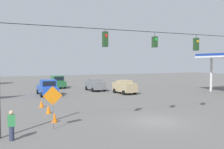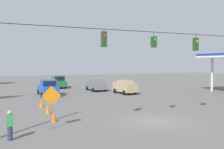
{
  "view_description": "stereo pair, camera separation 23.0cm",
  "coord_description": "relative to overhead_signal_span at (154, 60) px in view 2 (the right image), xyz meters",
  "views": [
    {
      "loc": [
        10.61,
        15.39,
        4.38
      ],
      "look_at": [
        -0.69,
        -9.45,
        3.07
      ],
      "focal_mm": 40.0,
      "sensor_mm": 36.0,
      "label": 1
    },
    {
      "loc": [
        10.4,
        15.48,
        4.38
      ],
      "look_at": [
        -0.69,
        -9.45,
        3.07
      ],
      "focal_mm": 40.0,
      "sensor_mm": 36.0,
      "label": 2
    }
  ],
  "objects": [
    {
      "name": "traffic_cone_nearest",
      "position": [
        6.97,
        -2.55,
        -4.2
      ],
      "size": [
        0.43,
        0.43,
        0.75
      ],
      "primitive_type": "cone",
      "color": "orange",
      "rests_on": "ground_plane"
    },
    {
      "name": "pickup_truck_blue_withflow_far",
      "position": [
        4.72,
        -18.22,
        -3.59
      ],
      "size": [
        2.29,
        5.53,
        2.12
      ],
      "color": "#234CB2",
      "rests_on": "ground_plane"
    },
    {
      "name": "traffic_cone_second",
      "position": [
        6.78,
        -6.0,
        -4.2
      ],
      "size": [
        0.43,
        0.43,
        0.75
      ],
      "primitive_type": "cone",
      "color": "orange",
      "rests_on": "ground_plane"
    },
    {
      "name": "sedan_grey_oncoming_deep",
      "position": [
        -3.01,
        -20.61,
        -3.61
      ],
      "size": [
        2.23,
        4.16,
        1.84
      ],
      "color": "slate",
      "rests_on": "ground_plane"
    },
    {
      "name": "pedestrian",
      "position": [
        10.02,
        0.74,
        -3.71
      ],
      "size": [
        0.4,
        0.28,
        1.71
      ],
      "color": "#2D334C",
      "rests_on": "ground_plane"
    },
    {
      "name": "ground_plane",
      "position": [
        -0.0,
        0.25,
        -4.57
      ],
      "size": [
        140.0,
        140.0,
        0.0
      ],
      "primitive_type": "plane",
      "color": "#605E5B"
    },
    {
      "name": "pickup_truck_green_withflow_deep",
      "position": [
        1.44,
        -27.73,
        -3.59
      ],
      "size": [
        2.38,
        5.55,
        2.12
      ],
      "color": "#236038",
      "rests_on": "ground_plane"
    },
    {
      "name": "sedan_tan_oncoming_far",
      "position": [
        -5.49,
        -15.48,
        -3.58
      ],
      "size": [
        2.25,
        4.1,
        1.9
      ],
      "color": "tan",
      "rests_on": "ground_plane"
    },
    {
      "name": "overhead_signal_span",
      "position": [
        0.0,
        0.0,
        0.0
      ],
      "size": [
        21.53,
        0.38,
        7.39
      ],
      "color": "#4C473D",
      "rests_on": "ground_plane"
    },
    {
      "name": "work_zone_sign",
      "position": [
        7.42,
        -0.74,
        -2.58
      ],
      "size": [
        1.27,
        0.06,
        2.84
      ],
      "color": "slate",
      "rests_on": "ground_plane"
    },
    {
      "name": "traffic_cone_third",
      "position": [
        6.86,
        -9.28,
        -4.2
      ],
      "size": [
        0.43,
        0.43,
        0.75
      ],
      "primitive_type": "cone",
      "color": "orange",
      "rests_on": "ground_plane"
    }
  ]
}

